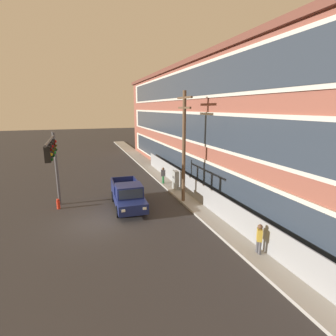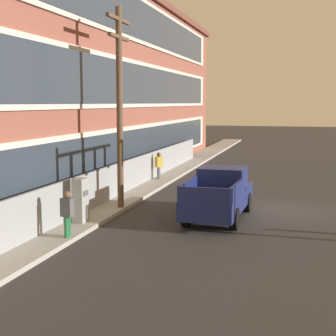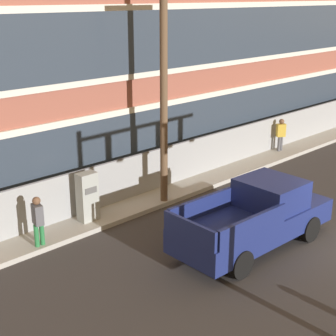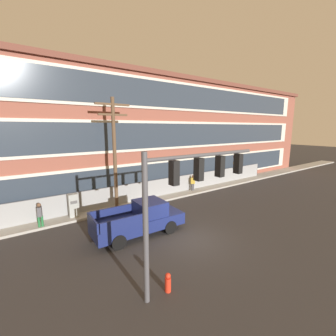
# 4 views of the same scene
# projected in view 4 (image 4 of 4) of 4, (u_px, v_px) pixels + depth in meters

# --- Properties ---
(ground_plane) EXTENTS (160.00, 160.00, 0.00)m
(ground_plane) POSITION_uv_depth(u_px,v_px,m) (191.00, 240.00, 12.73)
(ground_plane) COLOR #333030
(sidewalk_building_side) EXTENTS (80.00, 2.05, 0.16)m
(sidewalk_building_side) POSITION_uv_depth(u_px,v_px,m) (132.00, 203.00, 18.56)
(sidewalk_building_side) COLOR #9E9B93
(sidewalk_building_side) RESTS_ON ground
(brick_mill_building) EXTENTS (56.18, 10.24, 11.16)m
(brick_mill_building) POSITION_uv_depth(u_px,v_px,m) (103.00, 135.00, 22.18)
(brick_mill_building) COLOR brown
(brick_mill_building) RESTS_ON ground
(chain_link_fence) EXTENTS (32.83, 0.06, 1.72)m
(chain_link_fence) POSITION_uv_depth(u_px,v_px,m) (147.00, 191.00, 19.49)
(chain_link_fence) COLOR gray
(chain_link_fence) RESTS_ON ground
(traffic_signal_mast) EXTENTS (5.70, 0.43, 5.50)m
(traffic_signal_mast) POSITION_uv_depth(u_px,v_px,m) (190.00, 184.00, 8.65)
(traffic_signal_mast) COLOR #4C4C51
(traffic_signal_mast) RESTS_ON ground
(pickup_truck_navy) EXTENTS (5.49, 2.19, 1.94)m
(pickup_truck_navy) POSITION_uv_depth(u_px,v_px,m) (140.00, 219.00, 13.25)
(pickup_truck_navy) COLOR navy
(pickup_truck_navy) RESTS_ON ground
(utility_pole_near_corner) EXTENTS (2.51, 0.26, 8.36)m
(utility_pole_near_corner) POSITION_uv_depth(u_px,v_px,m) (115.00, 150.00, 16.13)
(utility_pole_near_corner) COLOR brown
(utility_pole_near_corner) RESTS_ON ground
(electrical_cabinet) EXTENTS (0.64, 0.43, 1.78)m
(electrical_cabinet) POSITION_uv_depth(u_px,v_px,m) (74.00, 206.00, 15.50)
(electrical_cabinet) COLOR #939993
(electrical_cabinet) RESTS_ON ground
(pedestrian_near_cabinet) EXTENTS (0.47, 0.42, 1.69)m
(pedestrian_near_cabinet) POSITION_uv_depth(u_px,v_px,m) (193.00, 182.00, 21.98)
(pedestrian_near_cabinet) COLOR #4C4C51
(pedestrian_near_cabinet) RESTS_ON ground
(pedestrian_by_fence) EXTENTS (0.32, 0.44, 1.69)m
(pedestrian_by_fence) POSITION_uv_depth(u_px,v_px,m) (40.00, 214.00, 13.91)
(pedestrian_by_fence) COLOR #236B38
(pedestrian_by_fence) RESTS_ON ground
(fire_hydrant) EXTENTS (0.24, 0.24, 0.78)m
(fire_hydrant) POSITION_uv_depth(u_px,v_px,m) (168.00, 282.00, 8.65)
(fire_hydrant) COLOR red
(fire_hydrant) RESTS_ON ground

